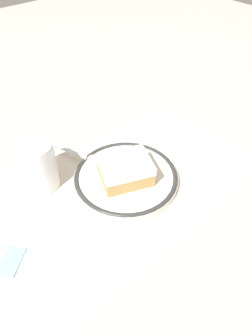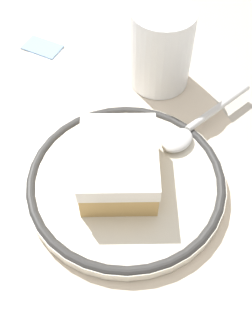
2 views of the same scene
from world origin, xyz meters
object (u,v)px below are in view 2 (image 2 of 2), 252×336
(spoon, at_px, (190,127))
(cup, at_px, (161,53))
(plate, at_px, (126,182))
(sugar_packet, at_px, (42,46))
(napkin, at_px, (36,84))
(cake_slice, at_px, (119,164))

(spoon, distance_m, cup, 0.10)
(plate, height_order, sugar_packet, plate)
(napkin, distance_m, sugar_packet, 0.07)
(plate, bearing_deg, cup, 142.37)
(napkin, relative_size, sugar_packet, 2.58)
(cup, bearing_deg, napkin, -109.51)
(spoon, xyz_separation_m, cup, (-0.10, 0.01, 0.02))
(sugar_packet, bearing_deg, plate, 3.77)
(napkin, bearing_deg, cup, 70.49)
(cake_slice, relative_size, sugar_packet, 2.27)
(spoon, bearing_deg, napkin, -137.95)
(cake_slice, height_order, napkin, cake_slice)
(spoon, xyz_separation_m, napkin, (-0.15, -0.13, -0.02))
(spoon, height_order, cup, cup)
(plate, bearing_deg, cake_slice, -142.46)
(plate, xyz_separation_m, napkin, (-0.18, -0.04, -0.01))
(napkin, xyz_separation_m, sugar_packet, (-0.07, 0.03, 0.00))
(cup, xyz_separation_m, napkin, (-0.05, -0.14, -0.04))
(plate, xyz_separation_m, cake_slice, (-0.01, -0.00, 0.03))
(sugar_packet, bearing_deg, spoon, 26.29)
(sugar_packet, bearing_deg, napkin, -22.30)
(cake_slice, xyz_separation_m, cup, (-0.12, 0.10, 0.01))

